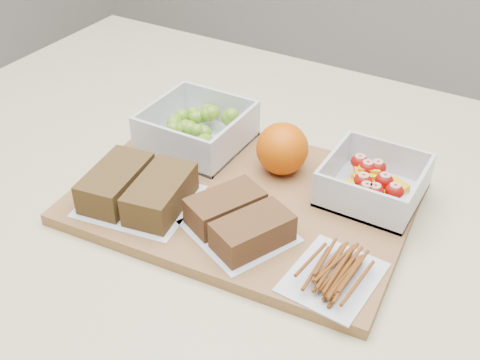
{
  "coord_description": "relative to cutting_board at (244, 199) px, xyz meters",
  "views": [
    {
      "loc": [
        0.31,
        -0.54,
        1.39
      ],
      "look_at": [
        -0.01,
        0.01,
        0.93
      ],
      "focal_mm": 45.0,
      "sensor_mm": 36.0,
      "label": 1
    }
  ],
  "objects": [
    {
      "name": "cutting_board",
      "position": [
        0.0,
        0.0,
        0.0
      ],
      "size": [
        0.44,
        0.33,
        0.02
      ],
      "primitive_type": "cube",
      "rotation": [
        0.0,
        0.0,
        0.07
      ],
      "color": "olive",
      "rests_on": "counter"
    },
    {
      "name": "grape_container",
      "position": [
        -0.12,
        0.08,
        0.03
      ],
      "size": [
        0.13,
        0.13,
        0.06
      ],
      "color": "silver",
      "rests_on": "cutting_board"
    },
    {
      "name": "fruit_container",
      "position": [
        0.14,
        0.08,
        0.03
      ],
      "size": [
        0.12,
        0.12,
        0.05
      ],
      "color": "silver",
      "rests_on": "cutting_board"
    },
    {
      "name": "orange",
      "position": [
        0.02,
        0.07,
        0.04
      ],
      "size": [
        0.07,
        0.07,
        0.07
      ],
      "primitive_type": "sphere",
      "color": "#D15504",
      "rests_on": "cutting_board"
    },
    {
      "name": "sandwich_bag_left",
      "position": [
        -0.11,
        -0.08,
        0.03
      ],
      "size": [
        0.15,
        0.14,
        0.04
      ],
      "color": "silver",
      "rests_on": "cutting_board"
    },
    {
      "name": "sandwich_bag_center",
      "position": [
        0.03,
        -0.07,
        0.03
      ],
      "size": [
        0.15,
        0.15,
        0.04
      ],
      "color": "silver",
      "rests_on": "cutting_board"
    },
    {
      "name": "pretzel_bag",
      "position": [
        0.16,
        -0.08,
        0.02
      ],
      "size": [
        0.1,
        0.12,
        0.02
      ],
      "color": "silver",
      "rests_on": "cutting_board"
    }
  ]
}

